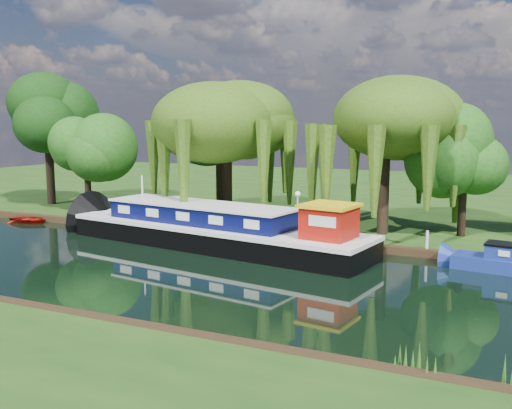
% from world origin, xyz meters
% --- Properties ---
extents(ground, '(120.00, 120.00, 0.00)m').
position_xyz_m(ground, '(0.00, 0.00, 0.00)').
color(ground, black).
extents(far_bank, '(120.00, 52.00, 0.45)m').
position_xyz_m(far_bank, '(0.00, 34.00, 0.23)').
color(far_bank, '#183D10').
rests_on(far_bank, ground).
extents(dutch_barge, '(20.21, 7.41, 4.17)m').
position_xyz_m(dutch_barge, '(-2.85, 5.65, 1.03)').
color(dutch_barge, black).
rests_on(dutch_barge, ground).
extents(red_dinghy, '(3.22, 2.33, 0.66)m').
position_xyz_m(red_dinghy, '(-19.59, 7.14, 0.00)').
color(red_dinghy, '#99130B').
rests_on(red_dinghy, ground).
extents(willow_left, '(7.80, 7.80, 9.35)m').
position_xyz_m(willow_left, '(-5.27, 11.70, 7.24)').
color(willow_left, black).
rests_on(willow_left, far_bank).
extents(willow_right, '(7.37, 7.37, 8.98)m').
position_xyz_m(willow_right, '(5.77, 11.76, 7.00)').
color(willow_right, black).
rests_on(willow_right, far_bank).
extents(tree_far_left, '(4.60, 4.60, 7.41)m').
position_xyz_m(tree_far_left, '(-17.40, 11.16, 5.53)').
color(tree_far_left, black).
rests_on(tree_far_left, far_bank).
extents(tree_far_back, '(5.97, 5.97, 10.05)m').
position_xyz_m(tree_far_back, '(-23.19, 13.11, 7.44)').
color(tree_far_back, black).
rests_on(tree_far_back, far_bank).
extents(tree_far_mid, '(5.57, 5.57, 9.11)m').
position_xyz_m(tree_far_mid, '(-7.82, 15.34, 6.73)').
color(tree_far_mid, black).
rests_on(tree_far_mid, far_bank).
extents(tree_far_right, '(4.26, 4.26, 6.97)m').
position_xyz_m(tree_far_right, '(10.37, 13.04, 5.26)').
color(tree_far_right, black).
rests_on(tree_far_right, far_bank).
extents(lamppost, '(0.36, 0.36, 2.56)m').
position_xyz_m(lamppost, '(0.50, 10.50, 2.42)').
color(lamppost, silver).
rests_on(lamppost, far_bank).
extents(mooring_posts, '(19.16, 0.16, 1.00)m').
position_xyz_m(mooring_posts, '(-0.50, 8.40, 0.95)').
color(mooring_posts, silver).
rests_on(mooring_posts, far_bank).
extents(reeds_near, '(33.70, 1.50, 1.10)m').
position_xyz_m(reeds_near, '(6.87, -7.57, 0.55)').
color(reeds_near, '#215316').
rests_on(reeds_near, ground).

